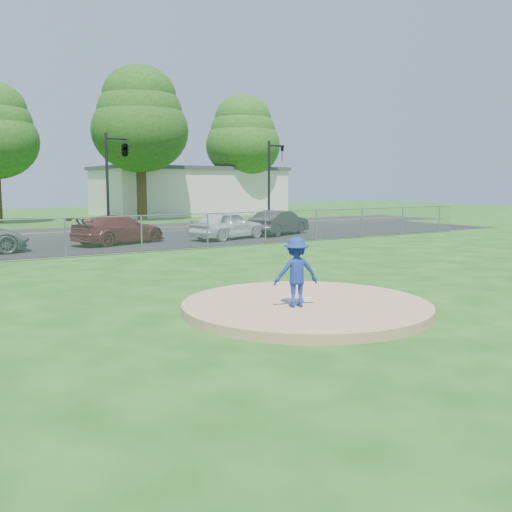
# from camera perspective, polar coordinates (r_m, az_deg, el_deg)

# --- Properties ---
(ground) EXTENTS (120.00, 120.00, 0.00)m
(ground) POSITION_cam_1_polar(r_m,az_deg,el_deg) (21.21, -11.84, -0.41)
(ground) COLOR #164C10
(ground) RESTS_ON ground
(pitchers_mound) EXTENTS (5.40, 5.40, 0.20)m
(pitchers_mound) POSITION_cam_1_polar(r_m,az_deg,el_deg) (12.52, 5.01, -5.05)
(pitchers_mound) COLOR tan
(pitchers_mound) RESTS_ON ground
(pitching_rubber) EXTENTS (0.60, 0.15, 0.04)m
(pitching_rubber) POSITION_cam_1_polar(r_m,az_deg,el_deg) (12.65, 4.45, -4.37)
(pitching_rubber) COLOR white
(pitching_rubber) RESTS_ON pitchers_mound
(chain_link_fence) EXTENTS (40.00, 0.06, 1.50)m
(chain_link_fence) POSITION_cam_1_polar(r_m,az_deg,el_deg) (23.00, -13.69, 2.00)
(chain_link_fence) COLOR gray
(chain_link_fence) RESTS_ON ground
(parking_lot) EXTENTS (50.00, 8.00, 0.01)m
(parking_lot) POSITION_cam_1_polar(r_m,az_deg,el_deg) (27.34, -16.78, 1.12)
(parking_lot) COLOR black
(parking_lot) RESTS_ON ground
(street) EXTENTS (60.00, 7.00, 0.01)m
(street) POSITION_cam_1_polar(r_m,az_deg,el_deg) (34.58, -20.27, 2.19)
(street) COLOR black
(street) RESTS_ON ground
(commercial_building) EXTENTS (16.40, 9.40, 4.30)m
(commercial_building) POSITION_cam_1_polar(r_m,az_deg,el_deg) (53.14, -6.70, 6.51)
(commercial_building) COLOR beige
(commercial_building) RESTS_ON ground
(tree_right) EXTENTS (7.28, 7.28, 11.63)m
(tree_right) POSITION_cam_1_polar(r_m,az_deg,el_deg) (45.07, -11.54, 13.29)
(tree_right) COLOR #3A2915
(tree_right) RESTS_ON ground
(tree_far_right) EXTENTS (6.72, 6.72, 10.74)m
(tree_far_right) POSITION_cam_1_polar(r_m,az_deg,el_deg) (52.62, -1.31, 11.89)
(tree_far_right) COLOR #341E12
(tree_far_right) RESTS_ON ground
(traffic_signal_center) EXTENTS (1.42, 2.48, 5.60)m
(traffic_signal_center) POSITION_cam_1_polar(r_m,az_deg,el_deg) (33.71, -13.15, 10.17)
(traffic_signal_center) COLOR black
(traffic_signal_center) RESTS_ON ground
(traffic_signal_right) EXTENTS (1.28, 0.20, 5.60)m
(traffic_signal_right) POSITION_cam_1_polar(r_m,az_deg,el_deg) (38.41, 1.60, 8.10)
(traffic_signal_right) COLOR black
(traffic_signal_right) RESTS_ON ground
(pitcher) EXTENTS (1.07, 0.82, 1.46)m
(pitcher) POSITION_cam_1_polar(r_m,az_deg,el_deg) (11.91, 4.03, -1.61)
(pitcher) COLOR navy
(pitcher) RESTS_ON pitchers_mound
(parked_car_darkred) EXTENTS (4.93, 3.23, 1.33)m
(parked_car_darkred) POSITION_cam_1_polar(r_m,az_deg,el_deg) (27.16, -13.52, 2.61)
(parked_car_darkred) COLOR #5B161C
(parked_car_darkred) RESTS_ON parking_lot
(parked_car_pearl) EXTENTS (4.50, 2.79, 1.43)m
(parked_car_pearl) POSITION_cam_1_polar(r_m,az_deg,el_deg) (28.69, -2.84, 3.14)
(parked_car_pearl) COLOR silver
(parked_car_pearl) RESTS_ON parking_lot
(parked_car_charcoal) EXTENTS (4.28, 2.85, 1.33)m
(parked_car_charcoal) POSITION_cam_1_polar(r_m,az_deg,el_deg) (31.16, 2.39, 3.37)
(parked_car_charcoal) COLOR #252427
(parked_car_charcoal) RESTS_ON parking_lot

